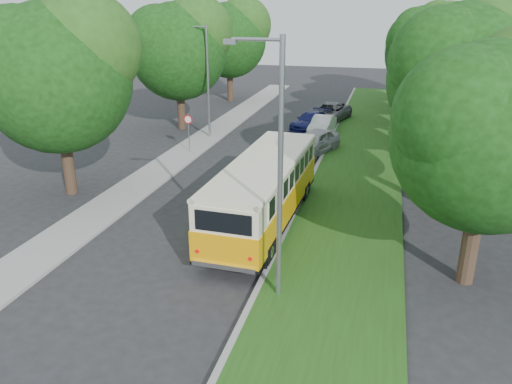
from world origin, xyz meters
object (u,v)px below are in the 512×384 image
(car_silver, at_px, (314,142))
(car_grey, at_px, (328,113))
(vintage_bus, at_px, (264,193))
(car_white, at_px, (322,125))
(car_blue, at_px, (310,121))
(lamppost_far, at_px, (207,78))
(lamppost_near, at_px, (277,166))

(car_silver, bearing_deg, car_grey, 112.48)
(vintage_bus, bearing_deg, car_white, 91.12)
(car_blue, height_order, car_grey, car_grey)
(car_white, relative_size, car_grey, 0.74)
(lamppost_far, distance_m, car_silver, 8.66)
(lamppost_near, bearing_deg, lamppost_far, 115.71)
(lamppost_far, bearing_deg, vintage_bus, -61.38)
(lamppost_near, distance_m, car_blue, 23.28)
(lamppost_near, height_order, vintage_bus, lamppost_near)
(car_white, relative_size, car_blue, 0.91)
(vintage_bus, xyz_separation_m, car_grey, (0.19, 20.34, -0.73))
(lamppost_near, distance_m, lamppost_far, 20.53)
(car_white, distance_m, car_blue, 1.69)
(lamppost_near, xyz_separation_m, car_grey, (-1.47, 25.57, -3.64))
(lamppost_near, height_order, car_grey, lamppost_near)
(vintage_bus, height_order, car_silver, vintage_bus)
(car_grey, bearing_deg, car_white, -75.18)
(lamppost_far, height_order, car_white, lamppost_far)
(lamppost_near, height_order, car_blue, lamppost_near)
(lamppost_near, relative_size, car_silver, 1.83)
(lamppost_near, relative_size, vintage_bus, 0.82)
(lamppost_near, bearing_deg, vintage_bus, 107.63)
(car_silver, xyz_separation_m, car_white, (-0.19, 5.11, -0.11))
(lamppost_near, bearing_deg, car_white, 93.72)
(lamppost_far, relative_size, car_silver, 1.71)
(car_white, xyz_separation_m, car_grey, (-0.07, 4.05, 0.09))
(car_silver, distance_m, car_white, 5.12)
(car_silver, height_order, car_white, car_silver)
(car_silver, relative_size, car_blue, 1.03)
(car_white, height_order, car_blue, car_white)
(lamppost_far, relative_size, car_grey, 1.43)
(car_silver, bearing_deg, lamppost_near, -64.95)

